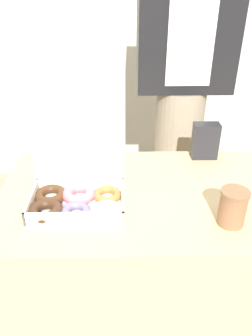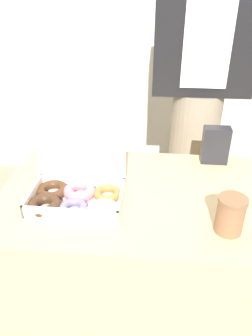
# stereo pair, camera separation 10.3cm
# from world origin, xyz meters

# --- Properties ---
(ground_plane) EXTENTS (14.00, 14.00, 0.00)m
(ground_plane) POSITION_xyz_m (0.00, 0.00, 0.00)
(ground_plane) COLOR gray
(table) EXTENTS (1.20, 0.61, 0.74)m
(table) POSITION_xyz_m (0.00, 0.00, 0.37)
(table) COLOR tan
(table) RESTS_ON ground_plane
(donut_box) EXTENTS (0.32, 0.24, 0.24)m
(donut_box) POSITION_xyz_m (-0.32, -0.07, 0.77)
(donut_box) COLOR white
(donut_box) RESTS_ON table
(coffee_cup) EXTENTS (0.08, 0.08, 0.11)m
(coffee_cup) POSITION_xyz_m (0.15, -0.17, 0.80)
(coffee_cup) COLOR #8C6042
(coffee_cup) RESTS_ON table
(napkin_holder) EXTENTS (0.10, 0.05, 0.15)m
(napkin_holder) POSITION_xyz_m (0.16, 0.25, 0.81)
(napkin_holder) COLOR #232328
(napkin_holder) RESTS_ON table
(person_customer) EXTENTS (0.44, 0.24, 1.73)m
(person_customer) POSITION_xyz_m (0.12, 0.62, 0.94)
(person_customer) COLOR gray
(person_customer) RESTS_ON ground_plane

